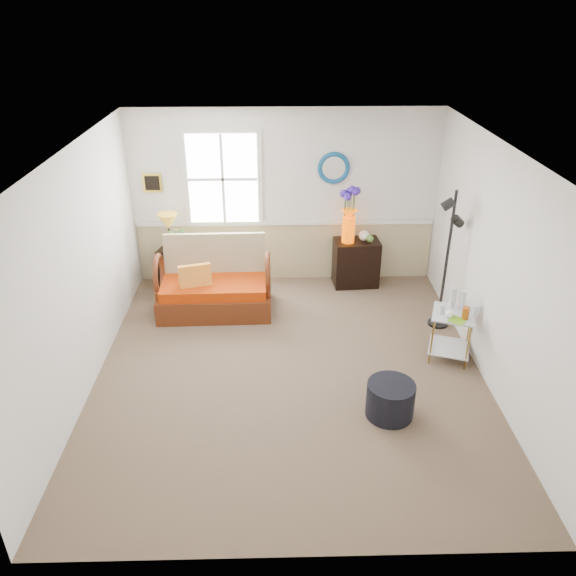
{
  "coord_description": "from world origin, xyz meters",
  "views": [
    {
      "loc": [
        -0.15,
        -5.45,
        3.94
      ],
      "look_at": [
        -0.01,
        0.27,
        0.96
      ],
      "focal_mm": 35.0,
      "sensor_mm": 36.0,
      "label": 1
    }
  ],
  "objects_px": {
    "loveseat": "(214,278)",
    "cabinet": "(356,263)",
    "lamp_stand": "(174,268)",
    "ottoman": "(390,400)",
    "side_table": "(451,336)",
    "floor_lamp": "(447,261)"
  },
  "relations": [
    {
      "from": "loveseat",
      "to": "ottoman",
      "type": "bearing_deg",
      "value": -49.55
    },
    {
      "from": "loveseat",
      "to": "cabinet",
      "type": "bearing_deg",
      "value": 19.08
    },
    {
      "from": "lamp_stand",
      "to": "ottoman",
      "type": "height_order",
      "value": "lamp_stand"
    },
    {
      "from": "lamp_stand",
      "to": "loveseat",
      "type": "bearing_deg",
      "value": -46.25
    },
    {
      "from": "loveseat",
      "to": "ottoman",
      "type": "distance_m",
      "value": 3.08
    },
    {
      "from": "lamp_stand",
      "to": "side_table",
      "type": "xyz_separation_m",
      "value": [
        3.63,
        -1.95,
        -0.01
      ]
    },
    {
      "from": "cabinet",
      "to": "side_table",
      "type": "bearing_deg",
      "value": -69.94
    },
    {
      "from": "lamp_stand",
      "to": "floor_lamp",
      "type": "xyz_separation_m",
      "value": [
        3.72,
        -1.18,
        0.62
      ]
    },
    {
      "from": "loveseat",
      "to": "floor_lamp",
      "type": "height_order",
      "value": "floor_lamp"
    },
    {
      "from": "lamp_stand",
      "to": "side_table",
      "type": "height_order",
      "value": "lamp_stand"
    },
    {
      "from": "lamp_stand",
      "to": "cabinet",
      "type": "xyz_separation_m",
      "value": [
        2.75,
        0.05,
        0.04
      ]
    },
    {
      "from": "side_table",
      "to": "floor_lamp",
      "type": "bearing_deg",
      "value": 83.86
    },
    {
      "from": "loveseat",
      "to": "lamp_stand",
      "type": "relative_size",
      "value": 2.4
    },
    {
      "from": "lamp_stand",
      "to": "ottoman",
      "type": "bearing_deg",
      "value": -47.81
    },
    {
      "from": "cabinet",
      "to": "lamp_stand",
      "type": "bearing_deg",
      "value": 177.37
    },
    {
      "from": "lamp_stand",
      "to": "cabinet",
      "type": "relative_size",
      "value": 0.9
    },
    {
      "from": "loveseat",
      "to": "cabinet",
      "type": "relative_size",
      "value": 2.17
    },
    {
      "from": "floor_lamp",
      "to": "ottoman",
      "type": "relative_size",
      "value": 3.72
    },
    {
      "from": "loveseat",
      "to": "floor_lamp",
      "type": "relative_size",
      "value": 0.82
    },
    {
      "from": "side_table",
      "to": "lamp_stand",
      "type": "bearing_deg",
      "value": 151.76
    },
    {
      "from": "lamp_stand",
      "to": "side_table",
      "type": "distance_m",
      "value": 4.12
    },
    {
      "from": "lamp_stand",
      "to": "ottoman",
      "type": "xyz_separation_m",
      "value": [
        2.72,
        -3.0,
        -0.13
      ]
    }
  ]
}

